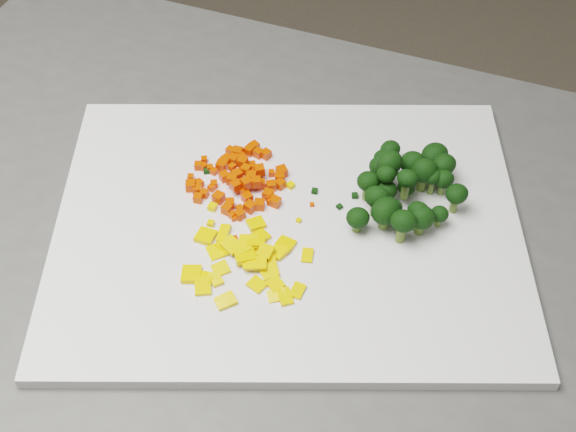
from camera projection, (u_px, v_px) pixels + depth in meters
The scene contains 147 objects.
counter_block at pixel (257, 417), 1.16m from camera, with size 0.90×0.63×0.90m, color #4D4D4A.
cutting_board at pixel (288, 227), 0.80m from camera, with size 0.46×0.36×0.01m, color silver.
carrot_pile at pixel (238, 172), 0.83m from camera, with size 0.10×0.10×0.03m, color red, non-canonical shape.
pepper_pile at pixel (250, 258), 0.76m from camera, with size 0.12×0.12×0.02m, color yellow, non-canonical shape.
broccoli_pile at pixel (396, 177), 0.80m from camera, with size 0.12×0.12×0.06m, color black, non-canonical shape.
carrot_cube_0 at pixel (230, 203), 0.81m from camera, with size 0.01×0.01×0.01m, color red.
carrot_cube_1 at pixel (232, 215), 0.80m from camera, with size 0.01×0.01×0.01m, color red.
carrot_cube_2 at pixel (259, 170), 0.83m from camera, with size 0.01×0.01×0.01m, color red.
carrot_cube_3 at pixel (241, 159), 0.85m from camera, with size 0.01×0.01×0.01m, color red.
carrot_cube_4 at pixel (280, 177), 0.83m from camera, with size 0.01×0.01×0.01m, color red.
carrot_cube_5 at pixel (247, 187), 0.83m from camera, with size 0.01×0.01×0.01m, color red.
carrot_cube_6 at pixel (247, 198), 0.82m from camera, with size 0.01×0.01×0.01m, color red.
carrot_cube_7 at pixel (241, 158), 0.86m from camera, with size 0.01×0.01×0.01m, color red.
carrot_cube_8 at pixel (238, 154), 0.86m from camera, with size 0.01×0.01×0.01m, color red.
carrot_cube_9 at pixel (227, 159), 0.85m from camera, with size 0.01×0.01×0.01m, color red.
carrot_cube_10 at pixel (276, 202), 0.81m from camera, with size 0.01×0.01×0.01m, color red.
carrot_cube_11 at pixel (266, 154), 0.86m from camera, with size 0.01×0.01×0.01m, color red.
carrot_cube_12 at pixel (245, 191), 0.82m from camera, with size 0.01×0.01×0.01m, color red.
carrot_cube_13 at pixel (198, 166), 0.85m from camera, with size 0.01×0.01×0.01m, color red.
carrot_cube_14 at pixel (227, 209), 0.81m from camera, with size 0.01×0.01×0.01m, color red.
carrot_cube_15 at pixel (238, 152), 0.86m from camera, with size 0.01×0.01×0.01m, color red.
carrot_cube_16 at pixel (214, 171), 0.84m from camera, with size 0.01×0.01×0.01m, color red.
carrot_cube_17 at pixel (271, 202), 0.81m from camera, with size 0.01×0.01×0.01m, color red.
carrot_cube_18 at pixel (204, 160), 0.85m from camera, with size 0.01×0.01×0.01m, color red.
carrot_cube_19 at pixel (219, 198), 0.82m from camera, with size 0.01×0.01×0.01m, color red.
carrot_cube_20 at pixel (191, 177), 0.84m from camera, with size 0.01×0.01×0.01m, color red.
carrot_cube_21 at pixel (259, 183), 0.83m from camera, with size 0.01×0.01×0.01m, color red.
carrot_cube_22 at pixel (256, 182), 0.82m from camera, with size 0.01×0.01×0.01m, color red.
carrot_cube_23 at pixel (268, 195), 0.82m from camera, with size 0.01×0.01×0.01m, color red.
carrot_cube_24 at pixel (249, 151), 0.86m from camera, with size 0.01×0.01×0.01m, color red.
carrot_cube_25 at pixel (246, 183), 0.82m from camera, with size 0.01×0.01×0.01m, color red.
carrot_cube_26 at pixel (260, 205), 0.81m from camera, with size 0.01×0.01×0.01m, color red.
carrot_cube_27 at pixel (236, 186), 0.82m from camera, with size 0.01×0.01×0.01m, color red.
carrot_cube_28 at pixel (270, 197), 0.82m from camera, with size 0.01×0.01×0.01m, color red.
carrot_cube_29 at pixel (282, 172), 0.84m from camera, with size 0.01×0.01×0.01m, color red.
carrot_cube_30 at pixel (242, 162), 0.84m from camera, with size 0.01×0.01×0.01m, color red.
carrot_cube_31 at pixel (203, 167), 0.85m from camera, with size 0.01×0.01×0.01m, color red.
carrot_cube_32 at pixel (240, 157), 0.86m from camera, with size 0.01×0.01×0.01m, color red.
carrot_cube_33 at pixel (239, 174), 0.83m from camera, with size 0.01×0.01×0.01m, color red.
carrot_cube_34 at pixel (253, 174), 0.84m from camera, with size 0.01×0.01×0.01m, color red.
carrot_cube_35 at pixel (198, 198), 0.82m from camera, with size 0.01×0.01×0.01m, color red.
carrot_cube_36 at pixel (223, 164), 0.85m from camera, with size 0.01×0.01×0.01m, color red.
carrot_cube_37 at pixel (254, 146), 0.87m from camera, with size 0.01×0.01×0.01m, color red.
carrot_cube_38 at pixel (240, 215), 0.80m from camera, with size 0.01×0.01×0.01m, color red.
carrot_cube_39 at pixel (261, 184), 0.83m from camera, with size 0.01×0.01×0.01m, color red.
carrot_cube_40 at pixel (232, 167), 0.84m from camera, with size 0.01×0.01×0.01m, color red.
carrot_cube_41 at pixel (221, 166), 0.85m from camera, with size 0.01×0.01×0.01m, color red.
carrot_cube_42 at pixel (191, 186), 0.83m from camera, with size 0.01×0.01×0.01m, color red.
carrot_cube_43 at pixel (239, 183), 0.82m from camera, with size 0.01×0.01×0.01m, color red.
carrot_cube_44 at pixel (272, 173), 0.84m from camera, with size 0.01×0.01×0.01m, color red.
carrot_cube_45 at pixel (199, 184), 0.83m from camera, with size 0.01×0.01×0.01m, color red.
carrot_cube_46 at pixel (237, 175), 0.83m from camera, with size 0.01×0.01×0.01m, color red.
carrot_cube_47 at pixel (250, 207), 0.81m from camera, with size 0.01×0.01×0.01m, color red.
carrot_cube_48 at pixel (251, 177), 0.82m from camera, with size 0.01×0.01×0.01m, color red.
carrot_cube_49 at pixel (210, 168), 0.85m from camera, with size 0.01×0.01×0.01m, color red.
carrot_cube_50 at pixel (258, 153), 0.86m from camera, with size 0.01×0.01×0.01m, color red.
carrot_cube_51 at pixel (224, 177), 0.84m from camera, with size 0.01×0.01×0.01m, color red.
carrot_cube_52 at pixel (246, 170), 0.83m from camera, with size 0.01×0.01×0.01m, color red.
carrot_cube_53 at pixel (232, 179), 0.82m from camera, with size 0.01×0.01×0.01m, color red.
carrot_cube_54 at pixel (271, 186), 0.83m from camera, with size 0.01×0.01×0.01m, color red.
carrot_cube_55 at pixel (197, 190), 0.82m from camera, with size 0.01×0.01×0.01m, color red.
carrot_cube_56 at pixel (280, 184), 0.83m from camera, with size 0.01×0.01×0.01m, color red.
carrot_cube_57 at pixel (259, 170), 0.84m from camera, with size 0.01×0.01×0.01m, color red.
carrot_cube_58 at pixel (233, 160), 0.85m from camera, with size 0.01×0.01×0.01m, color red.
carrot_cube_59 at pixel (251, 167), 0.84m from camera, with size 0.01×0.01×0.01m, color red.
carrot_cube_60 at pixel (191, 185), 0.83m from camera, with size 0.01×0.01×0.01m, color red.
carrot_cube_61 at pixel (244, 163), 0.85m from camera, with size 0.01×0.01×0.01m, color red.
carrot_cube_62 at pixel (204, 193), 0.82m from camera, with size 0.01×0.01×0.01m, color red.
carrot_cube_63 at pixel (214, 184), 0.83m from camera, with size 0.01×0.01×0.01m, color red.
carrot_cube_64 at pixel (230, 151), 0.86m from camera, with size 0.01×0.01×0.01m, color red.
carrot_cube_65 at pixel (211, 188), 0.83m from camera, with size 0.01×0.01×0.01m, color red.
carrot_cube_66 at pixel (238, 190), 0.83m from camera, with size 0.01×0.01×0.01m, color red.
pepper_chunk_0 at pixel (216, 279), 0.75m from camera, with size 0.01×0.01×0.00m, color yellow.
pepper_chunk_1 at pixel (260, 237), 0.78m from camera, with size 0.01×0.02×0.00m, color yellow.
pepper_chunk_2 at pixel (275, 284), 0.75m from camera, with size 0.01×0.01×0.00m, color yellow.
pepper_chunk_3 at pixel (245, 256), 0.76m from camera, with size 0.02×0.02×0.00m, color yellow.
pepper_chunk_4 at pixel (241, 247), 0.77m from camera, with size 0.02×0.02×0.00m, color yellow.
pepper_chunk_5 at pixel (224, 247), 0.78m from camera, with size 0.02×0.01×0.00m, color yellow.
pepper_chunk_6 at pixel (231, 245), 0.77m from camera, with size 0.01×0.02×0.00m, color yellow.
pepper_chunk_7 at pixel (248, 242), 0.77m from camera, with size 0.02×0.02×0.00m, color yellow.
pepper_chunk_8 at pixel (271, 265), 0.76m from camera, with size 0.02×0.01×0.00m, color yellow.
pepper_chunk_9 at pixel (307, 255), 0.77m from camera, with size 0.02×0.01×0.00m, color yellow.
pepper_chunk_10 at pixel (265, 252), 0.76m from camera, with size 0.02×0.01×0.01m, color yellow.
pepper_chunk_11 at pixel (269, 272), 0.76m from camera, with size 0.02×0.02×0.00m, color yellow.
pepper_chunk_12 at pixel (221, 269), 0.76m from camera, with size 0.02×0.01×0.00m, color yellow.
pepper_chunk_13 at pixel (218, 251), 0.77m from camera, with size 0.02×0.02×0.00m, color yellow.
pepper_chunk_14 at pixel (206, 236), 0.78m from camera, with size 0.02×0.02×0.01m, color yellow.
pepper_chunk_15 at pixel (253, 263), 0.76m from camera, with size 0.01×0.01×0.00m, color yellow.
pepper_chunk_16 at pixel (226, 301), 0.73m from camera, with size 0.02×0.01×0.01m, color yellow.
pepper_chunk_17 at pixel (256, 263), 0.76m from camera, with size 0.02×0.01×0.00m, color yellow.
pepper_chunk_18 at pixel (191, 274), 0.75m from camera, with size 0.02×0.02×0.00m, color yellow.
pepper_chunk_19 at pixel (277, 296), 0.74m from camera, with size 0.02×0.01×0.00m, color yellow.
pepper_chunk_20 at pixel (256, 224), 0.80m from camera, with size 0.01×0.02×0.00m, color yellow.
pepper_chunk_21 at pixel (298, 291), 0.74m from camera, with size 0.02×0.01×0.00m, color yellow.
pepper_chunk_22 at pixel (203, 286), 0.74m from camera, with size 0.02×0.02×0.00m, color yellow.
pepper_chunk_23 at pixel (203, 277), 0.75m from camera, with size 0.02×0.01×0.00m, color yellow.
pepper_chunk_24 at pixel (286, 243), 0.78m from camera, with size 0.01×0.02×0.00m, color yellow.
pepper_chunk_25 at pixel (248, 252), 0.77m from camera, with size 0.02×0.02×0.00m, color yellow.
pepper_chunk_26 at pixel (252, 261), 0.76m from camera, with size 0.02×0.01×0.00m, color yellow.
pepper_chunk_27 at pixel (279, 252), 0.77m from camera, with size 0.02×0.02×0.00m, color yellow.
pepper_chunk_28 at pixel (256, 242), 0.77m from camera, with size 0.02×0.01×0.00m, color yellow.
pepper_chunk_29 at pixel (285, 297), 0.74m from camera, with size 0.02×0.01×0.00m, color yellow.
pepper_chunk_30 at pixel (224, 234), 0.79m from camera, with size 0.02×0.01×0.00m, color yellow.
pepper_chunk_31 at pixel (257, 285), 0.75m from camera, with size 0.02×0.01×0.00m, color yellow.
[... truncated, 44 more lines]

